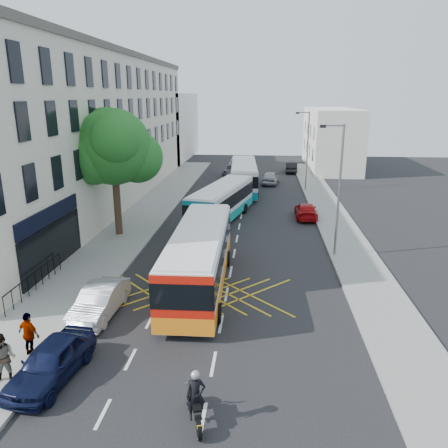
% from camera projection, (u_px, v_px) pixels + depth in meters
% --- Properties ---
extents(ground, '(120.00, 120.00, 0.00)m').
position_uv_depth(ground, '(213.00, 364.00, 16.45)').
color(ground, black).
rests_on(ground, ground).
extents(pavement_left, '(5.00, 70.00, 0.15)m').
position_uv_depth(pavement_left, '(119.00, 234.00, 31.47)').
color(pavement_left, gray).
rests_on(pavement_left, ground).
extents(pavement_right, '(3.00, 70.00, 0.15)m').
position_uv_depth(pavement_right, '(345.00, 241.00, 30.13)').
color(pavement_right, gray).
rests_on(pavement_right, ground).
extents(terrace_main, '(8.30, 45.00, 13.50)m').
position_uv_depth(terrace_main, '(88.00, 130.00, 39.11)').
color(terrace_main, beige).
rests_on(terrace_main, ground).
extents(terrace_far, '(8.00, 20.00, 10.00)m').
position_uv_depth(terrace_far, '(164.00, 126.00, 68.75)').
color(terrace_far, silver).
rests_on(terrace_far, ground).
extents(building_right, '(6.00, 18.00, 8.00)m').
position_uv_depth(building_right, '(331.00, 138.00, 60.25)').
color(building_right, silver).
rests_on(building_right, ground).
extents(street_tree, '(6.30, 5.70, 8.80)m').
position_uv_depth(street_tree, '(113.00, 148.00, 29.68)').
color(street_tree, '#382619').
rests_on(street_tree, pavement_left).
extents(lamp_near, '(1.45, 0.15, 8.00)m').
position_uv_depth(lamp_near, '(338.00, 184.00, 26.08)').
color(lamp_near, slate).
rests_on(lamp_near, pavement_right).
extents(lamp_far, '(1.45, 0.15, 8.00)m').
position_uv_depth(lamp_far, '(307.00, 147.00, 45.19)').
color(lamp_far, slate).
rests_on(lamp_far, pavement_right).
extents(railings, '(0.08, 5.60, 1.14)m').
position_uv_depth(railings, '(35.00, 280.00, 22.12)').
color(railings, black).
rests_on(railings, pavement_left).
extents(bus_near, '(2.96, 11.24, 3.15)m').
position_uv_depth(bus_near, '(199.00, 257.00, 22.61)').
color(bus_near, silver).
rests_on(bus_near, ground).
extents(bus_mid, '(4.70, 10.49, 2.87)m').
position_uv_depth(bus_mid, '(222.00, 202.00, 34.83)').
color(bus_mid, silver).
rests_on(bus_mid, ground).
extents(bus_far, '(3.17, 11.12, 3.09)m').
position_uv_depth(bus_far, '(244.00, 177.00, 45.24)').
color(bus_far, silver).
rests_on(bus_far, ground).
extents(motorbike, '(0.79, 2.02, 1.83)m').
position_uv_depth(motorbike, '(196.00, 398.00, 13.30)').
color(motorbike, black).
rests_on(motorbike, ground).
extents(parked_car_blue, '(2.11, 4.27, 1.40)m').
position_uv_depth(parked_car_blue, '(51.00, 361.00, 15.40)').
color(parked_car_blue, black).
rests_on(parked_car_blue, ground).
extents(parked_car_silver, '(1.68, 4.32, 1.40)m').
position_uv_depth(parked_car_silver, '(100.00, 301.00, 19.92)').
color(parked_car_silver, '#B2B4BA').
rests_on(parked_car_silver, ground).
extents(red_hatchback, '(1.78, 4.25, 1.22)m').
position_uv_depth(red_hatchback, '(306.00, 211.00, 35.84)').
color(red_hatchback, '#A4070A').
rests_on(red_hatchback, ground).
extents(distant_car_grey, '(2.38, 4.97, 1.37)m').
position_uv_depth(distant_car_grey, '(233.00, 171.00, 54.51)').
color(distant_car_grey, '#3C3E44').
rests_on(distant_car_grey, ground).
extents(distant_car_silver, '(2.26, 4.46, 1.46)m').
position_uv_depth(distant_car_silver, '(270.00, 178.00, 49.63)').
color(distant_car_silver, '#A0A2A7').
rests_on(distant_car_silver, ground).
extents(distant_car_dark, '(1.74, 4.27, 1.38)m').
position_uv_depth(distant_car_dark, '(292.00, 167.00, 57.12)').
color(distant_car_dark, black).
rests_on(distant_car_dark, ground).
extents(pedestrian_near, '(0.99, 0.82, 1.86)m').
position_uv_depth(pedestrian_near, '(3.00, 359.00, 14.87)').
color(pedestrian_near, gray).
rests_on(pedestrian_near, pavement_left).
extents(pedestrian_far, '(1.12, 0.76, 1.76)m').
position_uv_depth(pedestrian_far, '(29.00, 334.00, 16.52)').
color(pedestrian_far, gray).
rests_on(pedestrian_far, pavement_left).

